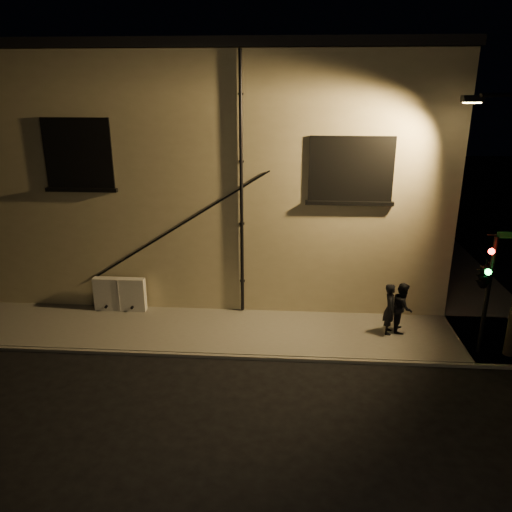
# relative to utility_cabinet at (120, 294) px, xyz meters

# --- Properties ---
(ground) EXTENTS (90.00, 90.00, 0.00)m
(ground) POSITION_rel_utility_cabinet_xyz_m (5.98, -2.70, -0.70)
(ground) COLOR black
(sidewalk) EXTENTS (21.00, 16.00, 0.12)m
(sidewalk) POSITION_rel_utility_cabinet_xyz_m (7.20, 1.69, -0.64)
(sidewalk) COLOR #64625A
(sidewalk) RESTS_ON ground
(building) EXTENTS (16.20, 12.23, 8.80)m
(building) POSITION_rel_utility_cabinet_xyz_m (2.98, 6.29, 3.71)
(building) COLOR #C3B68C
(building) RESTS_ON ground
(utility_cabinet) EXTENTS (1.76, 0.30, 1.16)m
(utility_cabinet) POSITION_rel_utility_cabinet_xyz_m (0.00, 0.00, 0.00)
(utility_cabinet) COLOR silver
(utility_cabinet) RESTS_ON sidewalk
(pedestrian_a) EXTENTS (0.50, 0.66, 1.62)m
(pedestrian_a) POSITION_rel_utility_cabinet_xyz_m (8.87, -1.05, 0.23)
(pedestrian_a) COLOR black
(pedestrian_a) RESTS_ON sidewalk
(pedestrian_b) EXTENTS (0.71, 0.86, 1.59)m
(pedestrian_b) POSITION_rel_utility_cabinet_xyz_m (9.28, -0.87, 0.22)
(pedestrian_b) COLOR black
(pedestrian_b) RESTS_ON sidewalk
(traffic_signal) EXTENTS (1.26, 2.14, 3.63)m
(traffic_signal) POSITION_rel_utility_cabinet_xyz_m (11.06, -2.21, 1.87)
(traffic_signal) COLOR black
(traffic_signal) RESTS_ON sidewalk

